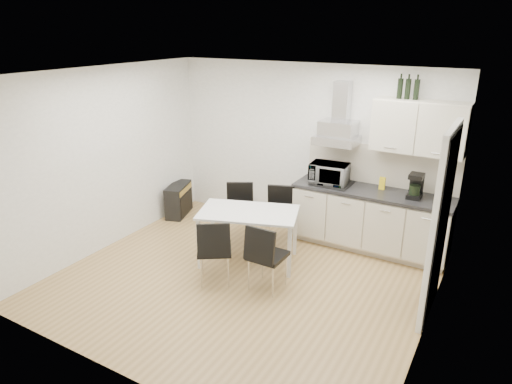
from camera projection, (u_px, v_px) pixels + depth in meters
ground at (241, 281)px, 5.90m from camera, size 4.50×4.50×0.00m
wall_back at (307, 149)px, 7.08m from camera, size 4.50×0.10×2.60m
wall_front at (114, 254)px, 3.82m from camera, size 4.50×0.10×2.60m
wall_left at (106, 160)px, 6.50m from camera, size 0.10×4.00×2.60m
wall_right at (438, 224)px, 4.40m from camera, size 0.10×4.00×2.60m
ceiling at (238, 74)px, 5.00m from camera, size 4.50×4.50×0.00m
doorway at (439, 227)px, 4.95m from camera, size 0.08×1.04×2.10m
kitchenette at (375, 196)px, 6.47m from camera, size 2.22×0.64×2.52m
dining_table at (248, 217)px, 6.17m from camera, size 1.48×1.13×0.75m
chair_far_left at (240, 214)px, 6.86m from camera, size 0.63×0.65×0.88m
chair_far_right at (279, 217)px, 6.73m from camera, size 0.59×0.62×0.88m
chair_near_left at (214, 250)px, 5.75m from camera, size 0.64×0.66×0.88m
chair_near_right at (268, 256)px, 5.60m from camera, size 0.45×0.51×0.88m
guitar_amp at (179, 200)px, 7.88m from camera, size 0.47×0.70×0.54m
floor_speaker at (245, 206)px, 7.89m from camera, size 0.21×0.19×0.33m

